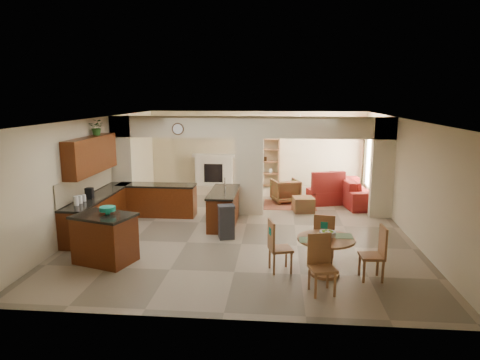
# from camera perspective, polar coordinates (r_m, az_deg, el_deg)

# --- Properties ---
(floor) EXTENTS (10.00, 10.00, 0.00)m
(floor) POSITION_cam_1_polar(r_m,az_deg,el_deg) (11.50, 0.87, -5.84)
(floor) COLOR #86765D
(floor) RESTS_ON ground
(ceiling) EXTENTS (10.00, 10.00, 0.00)m
(ceiling) POSITION_cam_1_polar(r_m,az_deg,el_deg) (11.01, 0.91, 8.23)
(ceiling) COLOR white
(ceiling) RESTS_ON wall_back
(wall_back) EXTENTS (8.00, 0.00, 8.00)m
(wall_back) POSITION_cam_1_polar(r_m,az_deg,el_deg) (16.11, 2.20, 4.18)
(wall_back) COLOR beige
(wall_back) RESTS_ON floor
(wall_front) EXTENTS (8.00, 0.00, 8.00)m
(wall_front) POSITION_cam_1_polar(r_m,az_deg,el_deg) (6.34, -2.46, -6.96)
(wall_front) COLOR beige
(wall_front) RESTS_ON floor
(wall_left) EXTENTS (0.00, 10.00, 10.00)m
(wall_left) POSITION_cam_1_polar(r_m,az_deg,el_deg) (12.14, -18.31, 1.28)
(wall_left) COLOR beige
(wall_left) RESTS_ON floor
(wall_right) EXTENTS (0.00, 10.00, 10.00)m
(wall_right) POSITION_cam_1_polar(r_m,az_deg,el_deg) (11.59, 21.01, 0.66)
(wall_right) COLOR beige
(wall_right) RESTS_ON floor
(partition_left_pier) EXTENTS (0.60, 0.25, 2.80)m
(partition_left_pier) POSITION_cam_1_polar(r_m,az_deg,el_deg) (12.94, -15.35, 2.04)
(partition_left_pier) COLOR beige
(partition_left_pier) RESTS_ON floor
(partition_center_pier) EXTENTS (0.80, 0.25, 2.20)m
(partition_center_pier) POSITION_cam_1_polar(r_m,az_deg,el_deg) (12.21, 1.23, 0.48)
(partition_center_pier) COLOR beige
(partition_center_pier) RESTS_ON floor
(partition_right_pier) EXTENTS (0.60, 0.25, 2.80)m
(partition_right_pier) POSITION_cam_1_polar(r_m,az_deg,el_deg) (12.47, 18.46, 1.53)
(partition_right_pier) COLOR beige
(partition_right_pier) RESTS_ON floor
(partition_header) EXTENTS (8.00, 0.25, 0.60)m
(partition_header) POSITION_cam_1_polar(r_m,az_deg,el_deg) (12.03, 1.26, 7.05)
(partition_header) COLOR beige
(partition_header) RESTS_ON partition_center_pier
(kitchen_counter) EXTENTS (2.52, 3.29, 1.48)m
(kitchen_counter) POSITION_cam_1_polar(r_m,az_deg,el_deg) (11.83, -15.20, -3.43)
(kitchen_counter) COLOR #3D1507
(kitchen_counter) RESTS_ON floor
(upper_cabinets) EXTENTS (0.35, 2.40, 0.90)m
(upper_cabinets) POSITION_cam_1_polar(r_m,az_deg,el_deg) (11.26, -19.22, 3.17)
(upper_cabinets) COLOR #3D1507
(upper_cabinets) RESTS_ON wall_left
(peninsula) EXTENTS (0.70, 1.85, 0.91)m
(peninsula) POSITION_cam_1_polar(r_m,az_deg,el_deg) (11.33, -2.20, -3.71)
(peninsula) COLOR #3D1507
(peninsula) RESTS_ON floor
(wall_clock) EXTENTS (0.34, 0.03, 0.34)m
(wall_clock) POSITION_cam_1_polar(r_m,az_deg,el_deg) (12.18, -8.29, 6.75)
(wall_clock) COLOR #462C17
(wall_clock) RESTS_ON partition_header
(rug) EXTENTS (1.60, 1.30, 0.01)m
(rug) POSITION_cam_1_polar(r_m,az_deg,el_deg) (13.50, 6.62, -3.31)
(rug) COLOR brown
(rug) RESTS_ON floor
(fireplace) EXTENTS (1.60, 0.35, 1.20)m
(fireplace) POSITION_cam_1_polar(r_m,az_deg,el_deg) (16.22, -3.51, 1.41)
(fireplace) COLOR beige
(fireplace) RESTS_ON floor
(shelving_unit) EXTENTS (1.00, 0.32, 1.80)m
(shelving_unit) POSITION_cam_1_polar(r_m,az_deg,el_deg) (15.99, 3.41, 2.30)
(shelving_unit) COLOR #976334
(shelving_unit) RESTS_ON floor
(window_a) EXTENTS (0.02, 0.90, 1.90)m
(window_a) POSITION_cam_1_polar(r_m,az_deg,el_deg) (13.81, 18.28, 1.59)
(window_a) COLOR white
(window_a) RESTS_ON wall_right
(window_b) EXTENTS (0.02, 0.90, 1.90)m
(window_b) POSITION_cam_1_polar(r_m,az_deg,el_deg) (15.45, 16.88, 2.65)
(window_b) COLOR white
(window_b) RESTS_ON wall_right
(glazed_door) EXTENTS (0.02, 0.70, 2.10)m
(glazed_door) POSITION_cam_1_polar(r_m,az_deg,el_deg) (14.66, 17.51, 1.57)
(glazed_door) COLOR white
(glazed_door) RESTS_ON wall_right
(drape_a_left) EXTENTS (0.10, 0.28, 2.30)m
(drape_a_left) POSITION_cam_1_polar(r_m,az_deg,el_deg) (13.23, 18.69, 1.16)
(drape_a_left) COLOR #402419
(drape_a_left) RESTS_ON wall_right
(drape_a_right) EXTENTS (0.10, 0.28, 2.30)m
(drape_a_right) POSITION_cam_1_polar(r_m,az_deg,el_deg) (14.38, 17.60, 2.00)
(drape_a_right) COLOR #402419
(drape_a_right) RESTS_ON wall_right
(drape_b_left) EXTENTS (0.10, 0.28, 2.30)m
(drape_b_left) POSITION_cam_1_polar(r_m,az_deg,el_deg) (14.87, 17.19, 2.31)
(drape_b_left) COLOR #402419
(drape_b_left) RESTS_ON wall_right
(drape_b_right) EXTENTS (0.10, 0.28, 2.30)m
(drape_b_right) POSITION_cam_1_polar(r_m,az_deg,el_deg) (16.03, 16.31, 2.97)
(drape_b_right) COLOR #402419
(drape_b_right) RESTS_ON wall_right
(ceiling_fan) EXTENTS (1.00, 1.00, 0.10)m
(ceiling_fan) POSITION_cam_1_polar(r_m,az_deg,el_deg) (14.01, 8.01, 7.78)
(ceiling_fan) COLOR white
(ceiling_fan) RESTS_ON ceiling
(kitchen_island) EXTENTS (1.36, 1.14, 1.01)m
(kitchen_island) POSITION_cam_1_polar(r_m,az_deg,el_deg) (9.23, -17.56, -7.43)
(kitchen_island) COLOR #3D1507
(kitchen_island) RESTS_ON floor
(teal_bowl) EXTENTS (0.32, 0.32, 0.15)m
(teal_bowl) POSITION_cam_1_polar(r_m,az_deg,el_deg) (9.11, -17.24, -3.88)
(teal_bowl) COLOR #148E75
(teal_bowl) RESTS_ON kitchen_island
(trash_can) EXTENTS (0.43, 0.39, 0.76)m
(trash_can) POSITION_cam_1_polar(r_m,az_deg,el_deg) (10.26, -1.84, -5.77)
(trash_can) COLOR #2A292C
(trash_can) RESTS_ON floor
(dining_table) EXTENTS (1.08, 1.08, 0.74)m
(dining_table) POSITION_cam_1_polar(r_m,az_deg,el_deg) (8.36, 11.34, -9.18)
(dining_table) COLOR #976334
(dining_table) RESTS_ON floor
(fruit_bowl) EXTENTS (0.30, 0.30, 0.16)m
(fruit_bowl) POSITION_cam_1_polar(r_m,az_deg,el_deg) (8.22, 11.59, -7.14)
(fruit_bowl) COLOR #6CB526
(fruit_bowl) RESTS_ON dining_table
(sofa) EXTENTS (2.99, 1.56, 0.83)m
(sofa) POSITION_cam_1_polar(r_m,az_deg,el_deg) (14.25, 15.07, -1.15)
(sofa) COLOR maroon
(sofa) RESTS_ON floor
(chaise) EXTENTS (1.27, 1.14, 0.43)m
(chaise) POSITION_cam_1_polar(r_m,az_deg,el_deg) (13.90, 11.45, -2.15)
(chaise) COLOR maroon
(chaise) RESTS_ON floor
(armchair) EXTENTS (1.02, 1.03, 0.75)m
(armchair) POSITION_cam_1_polar(r_m,az_deg,el_deg) (13.77, 6.07, -1.43)
(armchair) COLOR maroon
(armchair) RESTS_ON floor
(ottoman) EXTENTS (0.68, 0.68, 0.43)m
(ottoman) POSITION_cam_1_polar(r_m,az_deg,el_deg) (12.77, 8.43, -3.23)
(ottoman) COLOR maroon
(ottoman) RESTS_ON floor
(plant) EXTENTS (0.38, 0.33, 0.41)m
(plant) POSITION_cam_1_polar(r_m,az_deg,el_deg) (11.60, -18.54, 6.68)
(plant) COLOR #1A4512
(plant) RESTS_ON upper_cabinets
(chair_north) EXTENTS (0.49, 0.49, 1.02)m
(chair_north) POSITION_cam_1_polar(r_m,az_deg,el_deg) (8.97, 11.16, -7.34)
(chair_north) COLOR #976334
(chair_north) RESTS_ON floor
(chair_east) EXTENTS (0.44, 0.44, 1.02)m
(chair_east) POSITION_cam_1_polar(r_m,az_deg,el_deg) (8.38, 17.75, -9.00)
(chair_east) COLOR #976334
(chair_east) RESTS_ON floor
(chair_south) EXTENTS (0.51, 0.51, 1.02)m
(chair_south) POSITION_cam_1_polar(r_m,az_deg,el_deg) (7.67, 10.72, -10.58)
(chair_south) COLOR #976334
(chair_south) RESTS_ON floor
(chair_west) EXTENTS (0.52, 0.52, 1.02)m
(chair_west) POSITION_cam_1_polar(r_m,az_deg,el_deg) (8.37, 4.87, -8.52)
(chair_west) COLOR #976334
(chair_west) RESTS_ON floor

